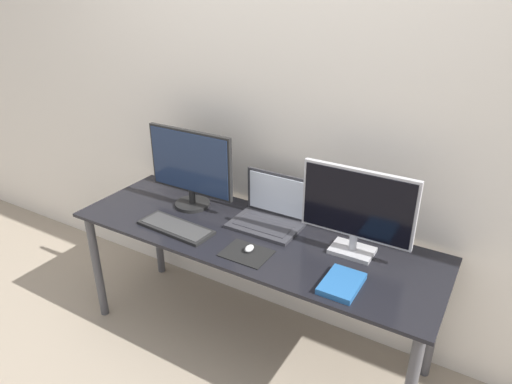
% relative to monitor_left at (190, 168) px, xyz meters
% --- Properties ---
extents(ground_plane, '(12.00, 12.00, 0.00)m').
position_rel_monitor_left_xyz_m(ground_plane, '(0.44, -0.41, -0.93)').
color(ground_plane, gray).
extents(wall_back, '(7.00, 0.05, 2.50)m').
position_rel_monitor_left_xyz_m(wall_back, '(0.44, 0.28, 0.32)').
color(wall_back, silver).
rests_on(wall_back, ground_plane).
extents(desk, '(1.90, 0.63, 0.70)m').
position_rel_monitor_left_xyz_m(desk, '(0.44, -0.10, -0.32)').
color(desk, black).
rests_on(desk, ground_plane).
extents(monitor_left, '(0.53, 0.19, 0.44)m').
position_rel_monitor_left_xyz_m(monitor_left, '(0.00, 0.00, 0.00)').
color(monitor_left, black).
rests_on(monitor_left, desk).
extents(monitor_right, '(0.52, 0.14, 0.42)m').
position_rel_monitor_left_xyz_m(monitor_right, '(0.94, 0.00, -0.00)').
color(monitor_right, '#B2B2B7').
rests_on(monitor_right, desk).
extents(laptop, '(0.36, 0.25, 0.25)m').
position_rel_monitor_left_xyz_m(laptop, '(0.47, 0.05, -0.17)').
color(laptop, '#333338').
rests_on(laptop, desk).
extents(keyboard, '(0.41, 0.18, 0.02)m').
position_rel_monitor_left_xyz_m(keyboard, '(0.09, -0.25, -0.22)').
color(keyboard, black).
rests_on(keyboard, desk).
extents(mousepad, '(0.22, 0.17, 0.00)m').
position_rel_monitor_left_xyz_m(mousepad, '(0.52, -0.27, -0.23)').
color(mousepad, black).
rests_on(mousepad, desk).
extents(mouse, '(0.04, 0.06, 0.03)m').
position_rel_monitor_left_xyz_m(mouse, '(0.52, -0.25, -0.21)').
color(mouse, silver).
rests_on(mouse, mousepad).
extents(book, '(0.15, 0.21, 0.03)m').
position_rel_monitor_left_xyz_m(book, '(0.99, -0.27, -0.22)').
color(book, '#235B9E').
rests_on(book, desk).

